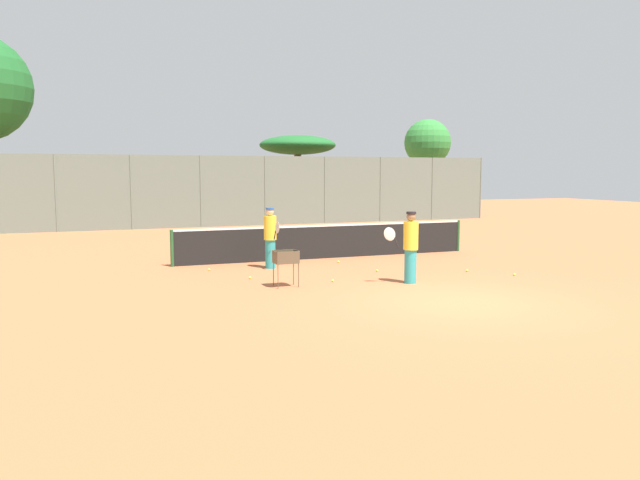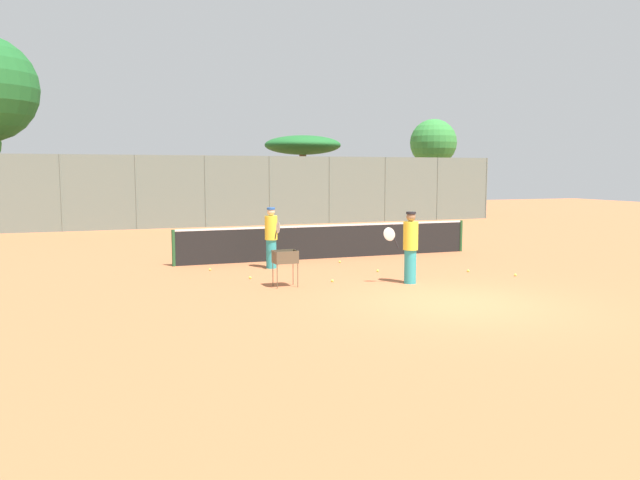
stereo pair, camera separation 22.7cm
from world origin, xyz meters
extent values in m
plane|color=#B7663D|center=(0.00, 0.00, 0.00)|extent=(80.00, 80.00, 0.00)
cylinder|color=#26592D|center=(-4.86, 7.29, 0.54)|extent=(0.10, 0.10, 1.07)
cylinder|color=#26592D|center=(4.86, 7.29, 0.54)|extent=(0.10, 0.10, 1.07)
cube|color=black|center=(0.00, 7.29, 0.51)|extent=(9.72, 0.01, 1.01)
cube|color=white|center=(0.00, 7.29, 1.04)|extent=(9.72, 0.02, 0.06)
cylinder|color=slate|center=(-8.21, 19.78, 1.76)|extent=(0.08, 0.08, 3.52)
cylinder|color=slate|center=(-4.93, 19.78, 1.76)|extent=(0.08, 0.08, 3.52)
cylinder|color=slate|center=(-1.64, 19.78, 1.76)|extent=(0.08, 0.08, 3.52)
cylinder|color=slate|center=(1.64, 19.78, 1.76)|extent=(0.08, 0.08, 3.52)
cylinder|color=slate|center=(4.93, 19.78, 1.76)|extent=(0.08, 0.08, 3.52)
cylinder|color=slate|center=(8.21, 19.78, 1.76)|extent=(0.08, 0.08, 3.52)
cylinder|color=slate|center=(11.49, 19.78, 1.76)|extent=(0.08, 0.08, 3.52)
cylinder|color=slate|center=(14.78, 19.78, 1.76)|extent=(0.08, 0.08, 3.52)
cube|color=slate|center=(0.00, 19.78, 1.76)|extent=(29.56, 0.01, 3.52)
cylinder|color=brown|center=(13.93, 24.40, 1.85)|extent=(0.36, 0.36, 3.70)
sphere|color=#338438|center=(13.93, 24.40, 4.60)|extent=(2.99, 2.99, 2.99)
cylinder|color=brown|center=(4.55, 23.02, 1.85)|extent=(0.41, 0.41, 3.69)
ellipsoid|color=#1E6028|center=(4.55, 23.02, 4.24)|extent=(4.35, 4.35, 1.09)
cylinder|color=teal|center=(-2.31, 5.96, 0.41)|extent=(0.29, 0.29, 0.82)
cylinder|color=yellow|center=(-2.31, 5.96, 1.16)|extent=(0.36, 0.36, 0.68)
sphere|color=#DBB28C|center=(-2.31, 5.96, 1.61)|extent=(0.22, 0.22, 0.22)
cylinder|color=#2659B2|center=(-2.31, 5.96, 1.70)|extent=(0.23, 0.23, 0.06)
cylinder|color=black|center=(-2.28, 5.61, 0.99)|extent=(0.04, 0.15, 0.27)
ellipsoid|color=silver|center=(-2.26, 5.43, 1.21)|extent=(0.06, 0.40, 0.43)
cylinder|color=teal|center=(0.20, 2.42, 0.42)|extent=(0.29, 0.29, 0.83)
cylinder|color=yellow|center=(0.20, 2.42, 1.18)|extent=(0.36, 0.36, 0.69)
sphere|color=#8C6647|center=(0.20, 2.42, 1.64)|extent=(0.23, 0.23, 0.23)
cylinder|color=black|center=(0.20, 2.42, 1.74)|extent=(0.24, 0.24, 0.06)
cylinder|color=black|center=(-0.15, 2.48, 1.01)|extent=(0.15, 0.06, 0.27)
ellipsoid|color=silver|center=(-0.33, 2.51, 1.23)|extent=(0.40, 0.10, 0.43)
cylinder|color=brown|center=(-3.05, 2.91, 0.29)|extent=(0.02, 0.02, 0.57)
cylinder|color=brown|center=(-2.54, 2.91, 0.29)|extent=(0.02, 0.02, 0.57)
cylinder|color=brown|center=(-3.05, 3.27, 0.29)|extent=(0.02, 0.02, 0.57)
cylinder|color=brown|center=(-2.54, 3.27, 0.29)|extent=(0.02, 0.02, 0.57)
cube|color=brown|center=(-2.80, 3.09, 0.58)|extent=(0.55, 0.40, 0.01)
cube|color=brown|center=(-2.80, 2.89, 0.72)|extent=(0.55, 0.01, 0.30)
cube|color=brown|center=(-2.80, 3.29, 0.72)|extent=(0.55, 0.01, 0.30)
cube|color=brown|center=(-3.07, 3.09, 0.72)|extent=(0.01, 0.40, 0.30)
cube|color=brown|center=(-2.52, 3.09, 0.72)|extent=(0.01, 0.40, 0.30)
sphere|color=#D1E54C|center=(-2.67, 2.94, 0.67)|extent=(0.07, 0.07, 0.07)
sphere|color=#D1E54C|center=(-2.67, 3.12, 0.62)|extent=(0.07, 0.07, 0.07)
sphere|color=#D1E54C|center=(-2.98, 3.05, 0.62)|extent=(0.07, 0.07, 0.07)
sphere|color=#D1E54C|center=(-2.87, 2.94, 0.62)|extent=(0.07, 0.07, 0.07)
sphere|color=#D1E54C|center=(-2.75, 3.04, 0.67)|extent=(0.07, 0.07, 0.07)
sphere|color=#D1E54C|center=(-2.61, 3.14, 0.67)|extent=(0.07, 0.07, 0.07)
sphere|color=#D1E54C|center=(-2.72, 2.95, 0.62)|extent=(0.07, 0.07, 0.07)
sphere|color=#D1E54C|center=(-3.00, 3.21, 0.62)|extent=(0.07, 0.07, 0.07)
sphere|color=#D1E54C|center=(-2.85, 2.98, 0.62)|extent=(0.07, 0.07, 0.07)
sphere|color=#D1E54C|center=(-2.86, 2.95, 0.62)|extent=(0.07, 0.07, 0.07)
sphere|color=#D1E54C|center=(-2.95, 2.94, 0.67)|extent=(0.07, 0.07, 0.07)
sphere|color=#D1E54C|center=(-3.31, 4.44, 0.03)|extent=(0.07, 0.07, 0.07)
sphere|color=#D1E54C|center=(0.23, 4.28, 0.03)|extent=(0.07, 0.07, 0.07)
sphere|color=#D1E54C|center=(-0.09, 6.22, 0.03)|extent=(0.07, 0.07, 0.07)
sphere|color=#D1E54C|center=(-1.52, 3.26, 0.03)|extent=(0.07, 0.07, 0.07)
sphere|color=#D1E54C|center=(-4.03, 6.13, 0.03)|extent=(0.07, 0.07, 0.07)
sphere|color=#D1E54C|center=(2.54, 3.39, 0.03)|extent=(0.07, 0.07, 0.07)
sphere|color=#D1E54C|center=(3.32, 2.38, 0.03)|extent=(0.07, 0.07, 0.07)
camera|label=1|loc=(-7.41, -10.86, 2.73)|focal=35.00mm
camera|label=2|loc=(-7.20, -10.94, 2.73)|focal=35.00mm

